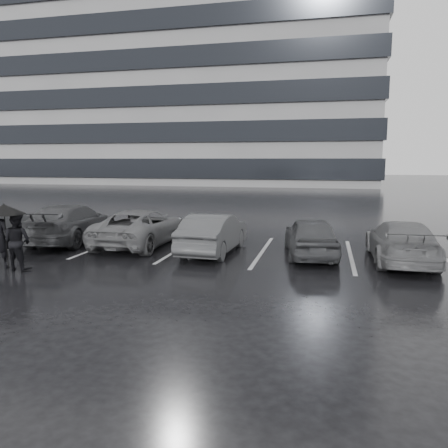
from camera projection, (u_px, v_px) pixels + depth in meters
ground at (228, 269)px, 12.11m from camera, size 160.00×160.00×0.00m
office_building at (150, 78)px, 61.19m from camera, size 61.00×26.00×29.00m
car_main at (311, 236)px, 13.61m from camera, size 1.99×3.84×1.25m
car_west_a at (213, 233)px, 14.14m from camera, size 1.51×3.93×1.28m
car_west_b at (141, 227)px, 15.36m from camera, size 2.17×4.60×1.27m
car_west_c at (71, 223)px, 16.03m from camera, size 2.40×4.94×1.39m
car_east at (401, 242)px, 12.81m from camera, size 1.77×4.26×1.23m
pedestrian_right at (17, 241)px, 11.91m from camera, size 0.82×0.66×1.58m
umbrella at (4, 209)px, 11.86m from camera, size 1.07×1.07×1.82m
stall_stripes at (221, 249)px, 14.69m from camera, size 19.72×5.00×0.00m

